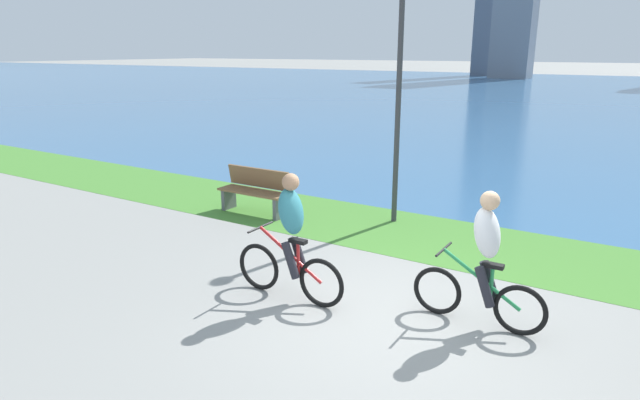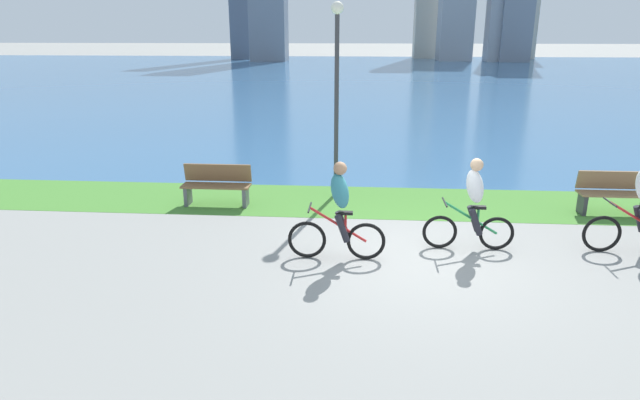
# 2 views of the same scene
# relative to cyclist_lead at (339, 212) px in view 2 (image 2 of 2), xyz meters

# --- Properties ---
(ground_plane) EXTENTS (300.00, 300.00, 0.00)m
(ground_plane) POSITION_rel_cyclist_lead_xyz_m (1.34, 0.12, -0.84)
(ground_plane) COLOR gray
(grass_strip_bayside) EXTENTS (120.00, 2.40, 0.01)m
(grass_strip_bayside) POSITION_rel_cyclist_lead_xyz_m (1.34, 3.25, -0.84)
(grass_strip_bayside) COLOR #478433
(grass_strip_bayside) RESTS_ON ground
(bay_water_surface) EXTENTS (300.00, 68.46, 0.00)m
(bay_water_surface) POSITION_rel_cyclist_lead_xyz_m (1.34, 38.68, -0.84)
(bay_water_surface) COLOR #386693
(bay_water_surface) RESTS_ON ground
(cyclist_lead) EXTENTS (1.65, 0.52, 1.69)m
(cyclist_lead) POSITION_rel_cyclist_lead_xyz_m (0.00, 0.00, 0.00)
(cyclist_lead) COLOR black
(cyclist_lead) RESTS_ON ground
(cyclist_trailing) EXTENTS (1.60, 0.52, 1.65)m
(cyclist_trailing) POSITION_rel_cyclist_lead_xyz_m (2.30, 0.61, -0.01)
(cyclist_trailing) COLOR black
(cyclist_trailing) RESTS_ON ground
(cyclist_distant_rear) EXTENTS (1.72, 0.52, 1.70)m
(cyclist_distant_rear) POSITION_rel_cyclist_lead_xyz_m (5.13, 0.66, 0.00)
(cyclist_distant_rear) COLOR black
(cyclist_distant_rear) RESTS_ON ground
(bench_near_path) EXTENTS (1.50, 0.47, 0.90)m
(bench_near_path) POSITION_rel_cyclist_lead_xyz_m (-2.82, 2.79, -0.39)
(bench_near_path) COLOR brown
(bench_near_path) RESTS_ON ground
(bench_far_along_path) EXTENTS (1.50, 0.47, 0.90)m
(bench_far_along_path) POSITION_rel_cyclist_lead_xyz_m (5.68, 2.83, -0.39)
(bench_far_along_path) COLOR olive
(bench_far_along_path) RESTS_ON ground
(lamppost_tall) EXTENTS (0.28, 0.28, 4.31)m
(lamppost_tall) POSITION_rel_cyclist_lead_xyz_m (-0.23, 3.76, 1.95)
(lamppost_tall) COLOR #38383D
(lamppost_tall) RESTS_ON ground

